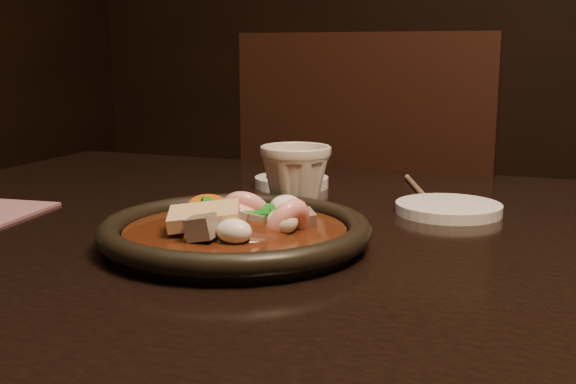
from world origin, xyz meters
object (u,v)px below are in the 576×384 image
(chair, at_px, (380,272))
(tea_cup, at_px, (295,176))
(plate, at_px, (235,233))
(table, at_px, (486,325))

(chair, xyz_separation_m, tea_cup, (0.01, -0.48, 0.26))
(chair, xyz_separation_m, plate, (0.01, -0.65, 0.24))
(chair, bearing_deg, plate, 93.43)
(plate, distance_m, tea_cup, 0.17)
(chair, height_order, plate, chair)
(table, distance_m, plate, 0.27)
(table, relative_size, tea_cup, 18.52)
(plate, xyz_separation_m, tea_cup, (-0.00, 0.17, 0.03))
(table, distance_m, chair, 0.65)
(table, relative_size, plate, 5.85)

